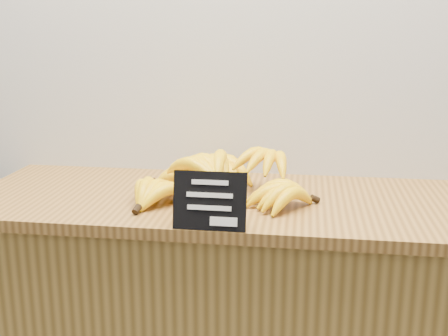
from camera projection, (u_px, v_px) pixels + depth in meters
The scene contains 3 objects.
counter_top at pixel (227, 201), 1.51m from camera, with size 1.38×0.54×0.03m, color olive.
chalkboard_sign at pixel (210, 201), 1.25m from camera, with size 0.17×0.01×0.13m, color black.
banana_pile at pixel (214, 175), 1.51m from camera, with size 0.53×0.40×0.12m.
Camera 1 is at (0.36, 1.33, 1.38)m, focal length 45.00 mm.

